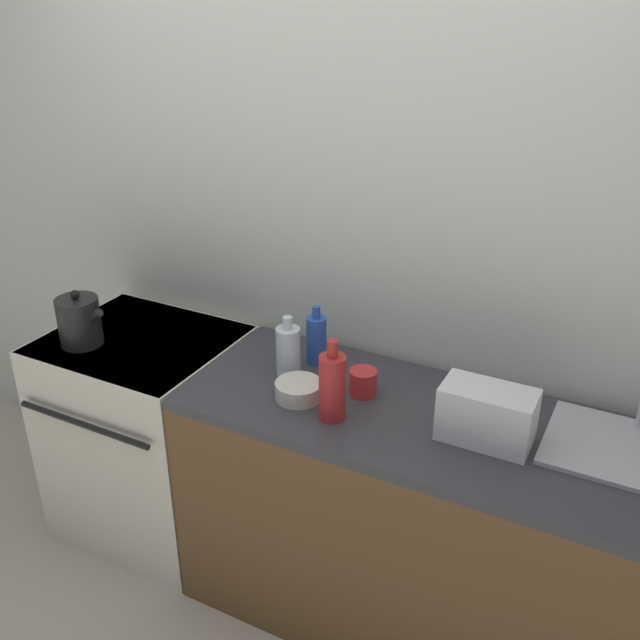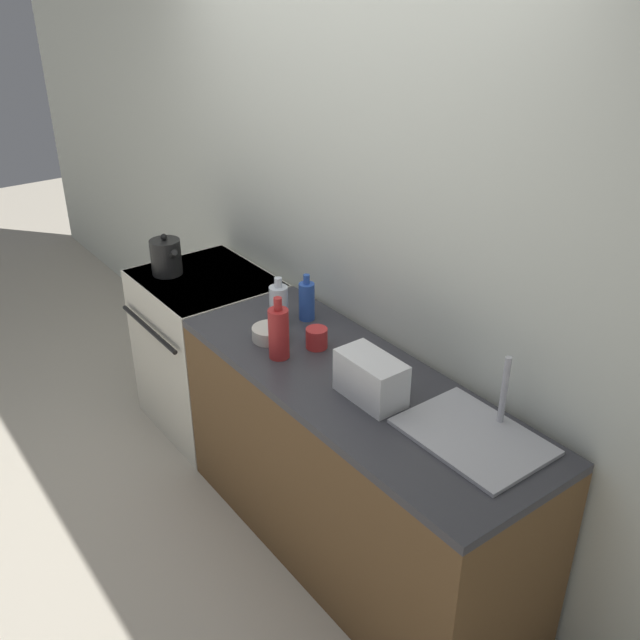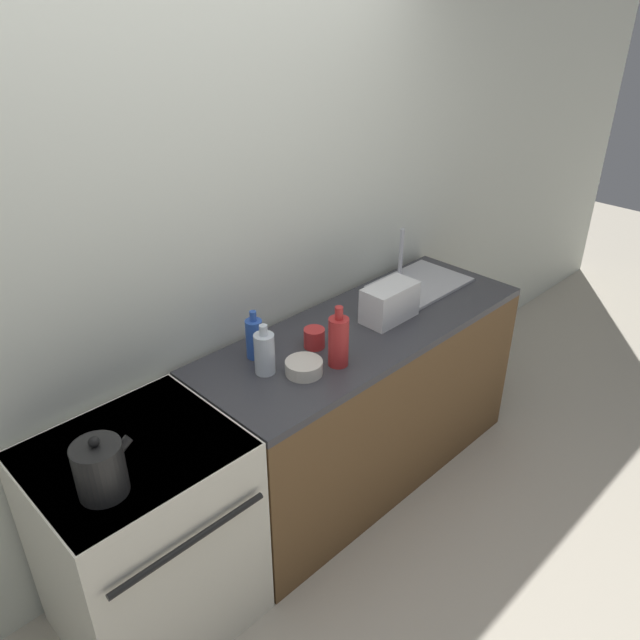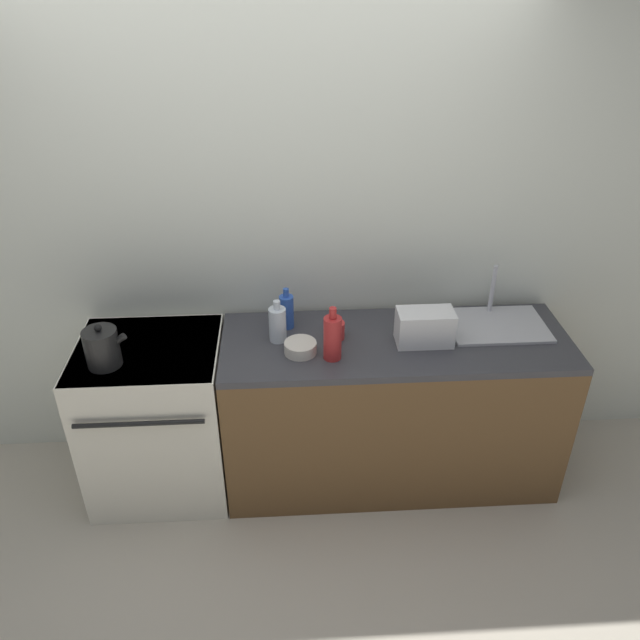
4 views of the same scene
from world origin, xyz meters
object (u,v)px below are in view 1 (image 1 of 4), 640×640
(bottle_blue, at_px, (316,339))
(kettle, at_px, (80,321))
(bottle_red, at_px, (332,386))
(bowl, at_px, (299,390))
(bottle_clear, at_px, (288,351))
(stove, at_px, (150,431))
(toaster, at_px, (487,415))
(cup_red, at_px, (363,382))

(bottle_blue, bearing_deg, kettle, -161.52)
(bottle_red, height_order, bowl, bottle_red)
(kettle, relative_size, bottle_clear, 0.99)
(stove, bearing_deg, bottle_clear, 3.34)
(toaster, bearing_deg, bottle_red, -167.06)
(toaster, distance_m, bottle_clear, 0.73)
(bottle_clear, bearing_deg, toaster, -5.21)
(kettle, xyz_separation_m, bottle_clear, (0.81, 0.17, -0.00))
(kettle, bearing_deg, bottle_clear, 11.45)
(bottle_clear, bearing_deg, bowl, -48.25)
(kettle, relative_size, bottle_blue, 1.00)
(bowl, bearing_deg, cup_red, 34.34)
(toaster, height_order, bowl, toaster)
(toaster, height_order, bottle_clear, bottle_clear)
(bottle_red, bearing_deg, stove, 171.58)
(kettle, height_order, toaster, kettle)
(stove, relative_size, bottle_blue, 3.98)
(toaster, xyz_separation_m, cup_red, (-0.44, 0.07, -0.04))
(stove, bearing_deg, toaster, -1.17)
(toaster, bearing_deg, kettle, -176.32)
(bottle_clear, height_order, cup_red, bottle_clear)
(bottle_blue, xyz_separation_m, bowl, (0.06, -0.24, -0.06))
(toaster, height_order, bottle_blue, bottle_blue)
(stove, height_order, kettle, kettle)
(toaster, xyz_separation_m, bottle_blue, (-0.68, 0.19, 0.00))
(toaster, distance_m, cup_red, 0.44)
(toaster, xyz_separation_m, bowl, (-0.62, -0.06, -0.06))
(kettle, height_order, bowl, kettle)
(bottle_clear, relative_size, cup_red, 2.37)
(bottle_red, xyz_separation_m, bottle_blue, (-0.21, 0.30, -0.02))
(toaster, distance_m, bowl, 0.62)
(bottle_red, bearing_deg, cup_red, 80.84)
(bottle_blue, relative_size, bowl, 1.41)
(bottle_blue, bearing_deg, toaster, -15.57)
(cup_red, xyz_separation_m, bowl, (-0.18, -0.12, -0.02))
(kettle, distance_m, cup_red, 1.12)
(stove, xyz_separation_m, bowl, (0.76, -0.08, 0.46))
(bottle_blue, bearing_deg, bowl, -75.87)
(bottle_red, bearing_deg, kettle, 179.58)
(stove, height_order, toaster, toaster)
(cup_red, bearing_deg, toaster, -8.80)
(bowl, bearing_deg, bottle_clear, 131.75)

